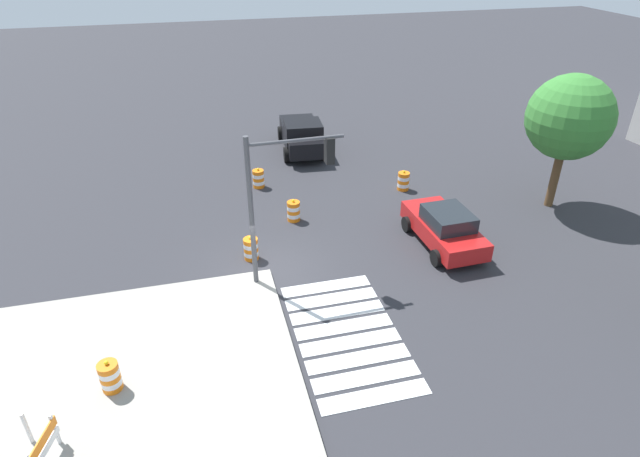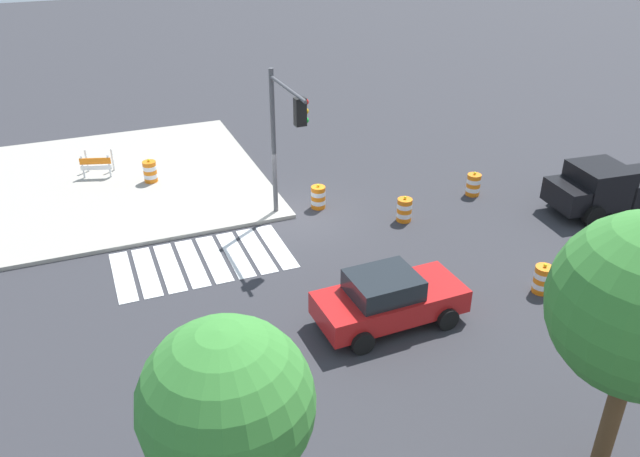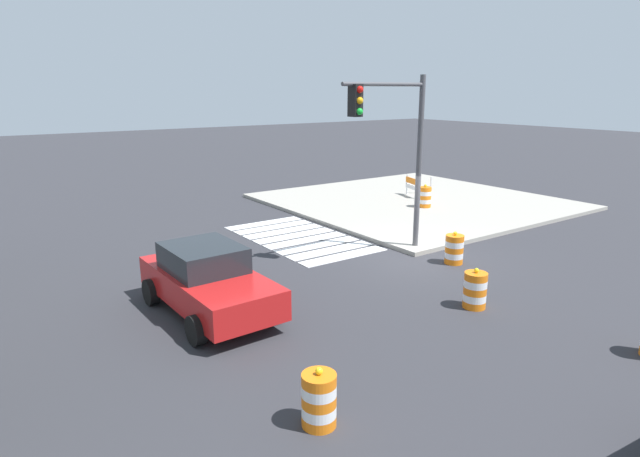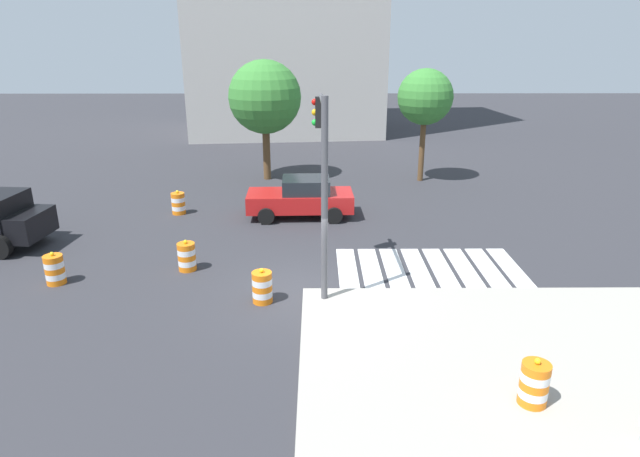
{
  "view_description": "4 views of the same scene",
  "coord_description": "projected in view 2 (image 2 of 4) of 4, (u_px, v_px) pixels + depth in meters",
  "views": [
    {
      "loc": [
        16.1,
        -2.2,
        11.36
      ],
      "look_at": [
        -0.41,
        2.04,
        1.39
      ],
      "focal_mm": 29.42,
      "sensor_mm": 36.0,
      "label": 1
    },
    {
      "loc": [
        7.13,
        20.29,
        11.14
      ],
      "look_at": [
        0.29,
        3.18,
        1.2
      ],
      "focal_mm": 35.59,
      "sensor_mm": 36.0,
      "label": 2
    },
    {
      "loc": [
        -11.44,
        11.76,
        5.2
      ],
      "look_at": [
        1.98,
        2.33,
        0.88
      ],
      "focal_mm": 29.66,
      "sensor_mm": 36.0,
      "label": 3
    },
    {
      "loc": [
        0.39,
        -14.07,
        6.97
      ],
      "look_at": [
        0.51,
        2.89,
        0.97
      ],
      "focal_mm": 30.21,
      "sensor_mm": 36.0,
      "label": 4
    }
  ],
  "objects": [
    {
      "name": "ground_plane",
      "position": [
        296.0,
        218.0,
        24.2
      ],
      "size": [
        120.0,
        120.0,
        0.0
      ],
      "primitive_type": "plane",
      "color": "#2D2D33"
    },
    {
      "name": "sidewalk_corner",
      "position": [
        117.0,
        181.0,
        27.11
      ],
      "size": [
        12.0,
        12.0,
        0.15
      ],
      "primitive_type": "cube",
      "color": "#9E998E",
      "rests_on": "ground"
    },
    {
      "name": "crosswalk_stripes",
      "position": [
        203.0,
        261.0,
        21.42
      ],
      "size": [
        5.85,
        3.2,
        0.02
      ],
      "color": "silver",
      "rests_on": "ground"
    },
    {
      "name": "sports_car",
      "position": [
        388.0,
        299.0,
        18.05
      ],
      "size": [
        4.35,
        2.24,
        1.63
      ],
      "color": "red",
      "rests_on": "ground"
    },
    {
      "name": "pickup_truck",
      "position": [
        610.0,
        187.0,
        24.36
      ],
      "size": [
        5.3,
        2.71,
        1.92
      ],
      "color": "black",
      "rests_on": "ground"
    },
    {
      "name": "traffic_barrel_near_corner",
      "position": [
        404.0,
        210.0,
        23.82
      ],
      "size": [
        0.56,
        0.56,
        1.02
      ],
      "color": "orange",
      "rests_on": "ground"
    },
    {
      "name": "traffic_barrel_crosswalk_end",
      "position": [
        473.0,
        185.0,
        25.84
      ],
      "size": [
        0.56,
        0.56,
        1.02
      ],
      "color": "orange",
      "rests_on": "ground"
    },
    {
      "name": "traffic_barrel_median_near",
      "position": [
        318.0,
        197.0,
        24.79
      ],
      "size": [
        0.56,
        0.56,
        1.02
      ],
      "color": "orange",
      "rests_on": "ground"
    },
    {
      "name": "traffic_barrel_median_far",
      "position": [
        543.0,
        279.0,
        19.6
      ],
      "size": [
        0.56,
        0.56,
        1.02
      ],
      "color": "orange",
      "rests_on": "ground"
    },
    {
      "name": "traffic_barrel_on_sidewalk",
      "position": [
        150.0,
        171.0,
        26.66
      ],
      "size": [
        0.56,
        0.56,
        1.02
      ],
      "color": "orange",
      "rests_on": "sidewalk_corner"
    },
    {
      "name": "construction_barricade",
      "position": [
        97.0,
        164.0,
        27.11
      ],
      "size": [
        1.41,
        1.1,
        1.0
      ],
      "color": "silver",
      "rests_on": "sidewalk_corner"
    },
    {
      "name": "traffic_light_pole",
      "position": [
        284.0,
        126.0,
        21.72
      ],
      "size": [
        0.47,
        3.29,
        5.5
      ],
      "color": "#4C4C51",
      "rests_on": "sidewalk_corner"
    },
    {
      "name": "street_tree_streetside_mid",
      "position": [
        227.0,
        405.0,
        9.61
      ],
      "size": [
        2.75,
        2.75,
        5.62
      ],
      "color": "brown",
      "rests_on": "ground"
    }
  ]
}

